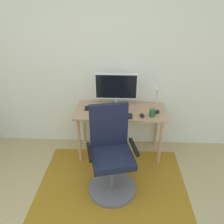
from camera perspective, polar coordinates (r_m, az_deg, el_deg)
name	(u,v)px	position (r m, az deg, el deg)	size (l,w,h in m)	color
wall_back	(94,61)	(3.22, -4.49, 12.80)	(6.00, 0.10, 2.60)	silver
area_rug	(112,183)	(2.98, 0.11, -17.63)	(1.81, 1.35, 0.01)	#996C1A
desk	(120,116)	(3.12, 2.06, -0.99)	(1.22, 0.56, 0.71)	tan
monitor	(116,87)	(3.09, 1.07, 6.25)	(0.59, 0.18, 0.48)	#B2B2B7
keyboard	(116,116)	(2.91, 0.94, -1.00)	(0.43, 0.13, 0.02)	black
computer_mouse	(142,115)	(2.93, 7.65, -0.87)	(0.06, 0.10, 0.03)	black
coffee_cup	(152,113)	(2.94, 10.13, -0.27)	(0.07, 0.07, 0.10)	#255C2F
cell_phone	(87,108)	(3.14, -6.28, 0.99)	(0.07, 0.14, 0.01)	black
desk_lamp	(157,95)	(2.97, 11.36, 4.35)	(0.11, 0.11, 0.40)	black
office_chair	(111,160)	(2.66, -0.21, -11.97)	(0.60, 0.57, 1.07)	slate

